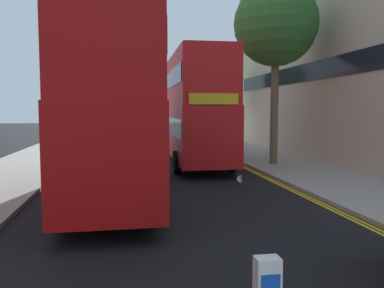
{
  "coord_description": "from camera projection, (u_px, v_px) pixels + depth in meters",
  "views": [
    {
      "loc": [
        -1.55,
        -0.99,
        2.84
      ],
      "look_at": [
        0.5,
        11.0,
        1.8
      ],
      "focal_mm": 36.89,
      "sensor_mm": 36.0,
      "label": 1
    }
  ],
  "objects": [
    {
      "name": "kerb_line_inner",
      "position": [
        271.0,
        181.0,
        15.93
      ],
      "size": [
        0.1,
        56.0,
        0.01
      ],
      "primitive_type": "cube",
      "color": "yellow",
      "rests_on": "ground"
    },
    {
      "name": "pedestrian_far",
      "position": [
        213.0,
        135.0,
        29.08
      ],
      "size": [
        0.34,
        0.22,
        1.62
      ],
      "color": "#2D2D38",
      "rests_on": "sidewalk_right"
    },
    {
      "name": "sidewalk_left",
      "position": [
        3.0,
        178.0,
        16.09
      ],
      "size": [
        4.0,
        80.0,
        0.14
      ],
      "primitive_type": "cube",
      "color": "#9E9991",
      "rests_on": "ground"
    },
    {
      "name": "double_decker_bus_oncoming",
      "position": [
        193.0,
        107.0,
        20.92
      ],
      "size": [
        2.95,
        10.85,
        5.64
      ],
      "color": "red",
      "rests_on": "ground"
    },
    {
      "name": "street_tree_near",
      "position": [
        218.0,
        79.0,
        30.81
      ],
      "size": [
        3.47,
        3.47,
        6.89
      ],
      "color": "#6B6047",
      "rests_on": "sidewalk_right"
    },
    {
      "name": "sidewalk_right",
      "position": [
        301.0,
        170.0,
        18.27
      ],
      "size": [
        4.0,
        80.0,
        0.14
      ],
      "primitive_type": "cube",
      "color": "#9E9991",
      "rests_on": "ground"
    },
    {
      "name": "double_decker_bus_away",
      "position": [
        112.0,
        105.0,
        12.98
      ],
      "size": [
        2.85,
        10.82,
        5.64
      ],
      "color": "#B20F0F",
      "rests_on": "ground"
    },
    {
      "name": "street_tree_mid",
      "position": [
        276.0,
        25.0,
        19.49
      ],
      "size": [
        4.16,
        4.16,
        9.05
      ],
      "color": "#6B6047",
      "rests_on": "sidewalk_right"
    },
    {
      "name": "kerb_line_outer",
      "position": [
        274.0,
        180.0,
        15.96
      ],
      "size": [
        0.1,
        56.0,
        0.01
      ],
      "primitive_type": "cube",
      "color": "yellow",
      "rests_on": "ground"
    }
  ]
}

